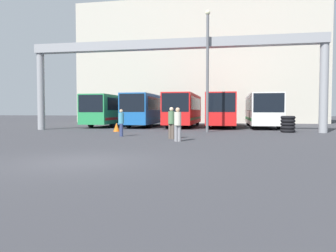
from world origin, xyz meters
TOP-DOWN VIEW (x-y plane):
  - ground_plane at (0.00, 0.00)m, footprint 200.00×200.00m
  - building_backdrop at (0.00, 39.23)m, footprint 33.02×12.00m
  - overhead_gantry at (0.00, 15.64)m, footprint 22.59×0.80m
  - bus_slot_0 at (-7.49, 23.17)m, footprint 2.50×11.13m
  - bus_slot_1 at (-3.74, 22.97)m, footprint 2.46×10.73m
  - bus_slot_2 at (0.00, 22.69)m, footprint 2.53×10.17m
  - bus_slot_3 at (3.74, 23.37)m, footprint 2.57×11.54m
  - bus_slot_4 at (7.49, 23.31)m, footprint 2.60×11.41m
  - pedestrian_mid_right at (-2.03, 9.84)m, footprint 0.34×0.34m
  - pedestrian_far_center at (1.89, 7.17)m, footprint 0.36×0.36m
  - pedestrian_near_center at (1.31, 8.60)m, footprint 0.37×0.37m
  - traffic_cone at (-3.95, 14.35)m, footprint 0.48×0.48m
  - tire_stack at (8.62, 15.69)m, footprint 1.04×1.04m
  - lamp_post at (2.85, 14.85)m, footprint 0.36×0.36m

SIDE VIEW (x-z plane):
  - ground_plane at x=0.00m, z-range 0.00..0.00m
  - traffic_cone at x=-3.95m, z-range 0.00..0.66m
  - tire_stack at x=8.62m, z-range 0.00..1.20m
  - pedestrian_mid_right at x=-2.03m, z-range 0.05..1.70m
  - pedestrian_far_center at x=1.89m, z-range 0.05..1.78m
  - pedestrian_near_center at x=1.31m, z-range 0.05..1.82m
  - bus_slot_4 at x=7.49m, z-range 0.24..3.30m
  - bus_slot_0 at x=-7.49m, z-range 0.24..3.31m
  - bus_slot_1 at x=-3.74m, z-range 0.24..3.37m
  - bus_slot_3 at x=3.74m, z-range 0.24..3.37m
  - bus_slot_2 at x=0.00m, z-range 0.24..3.39m
  - lamp_post at x=2.85m, z-range 0.37..9.20m
  - overhead_gantry at x=0.00m, z-range 2.23..9.24m
  - building_backdrop at x=0.00m, z-range 0.00..16.34m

